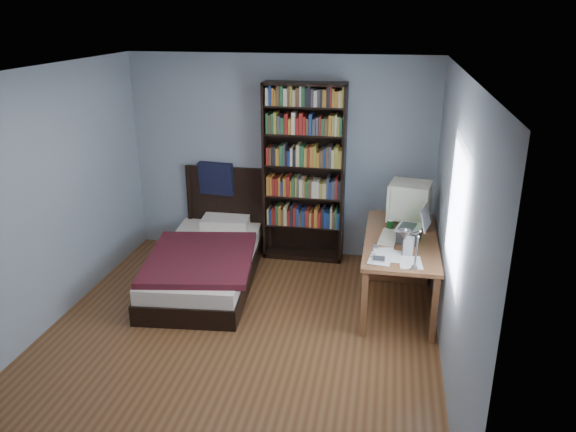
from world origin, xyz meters
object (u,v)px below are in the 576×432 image
object	(u,v)px
desk	(399,248)
bed	(208,258)
crt_monitor	(409,201)
desk_lamp	(407,239)
soda_can	(390,225)
laptop	(411,232)
speaker	(409,246)
keyboard	(389,237)
bookshelf	(304,174)

from	to	relation	value
desk	bed	distance (m)	2.21
crt_monitor	desk_lamp	bearing A→B (deg)	-92.06
soda_can	bed	bearing A→B (deg)	-178.51
desk_lamp	crt_monitor	bearing A→B (deg)	87.94
desk	soda_can	xyz separation A→B (m)	(-0.12, -0.26, 0.37)
laptop	desk_lamp	world-z (taller)	desk_lamp
speaker	crt_monitor	bearing A→B (deg)	101.66
desk	laptop	size ratio (longest dim) A/B	4.27
crt_monitor	soda_can	bearing A→B (deg)	-130.30
desk	keyboard	size ratio (longest dim) A/B	3.85
bookshelf	desk_lamp	bearing A→B (deg)	-59.51
laptop	speaker	distance (m)	0.34
desk	keyboard	distance (m)	0.61
desk	desk_lamp	world-z (taller)	desk_lamp
desk_lamp	speaker	distance (m)	0.75
bed	laptop	bearing A→B (deg)	-5.53
crt_monitor	bookshelf	size ratio (longest dim) A/B	0.23
keyboard	speaker	xyz separation A→B (m)	(0.19, -0.37, 0.07)
desk_lamp	bed	bearing A→B (deg)	150.92
crt_monitor	desk_lamp	distance (m)	1.50
crt_monitor	bed	xyz separation A→B (m)	(-2.24, -0.27, -0.75)
laptop	bed	world-z (taller)	bed
bookshelf	soda_can	bearing A→B (deg)	-35.45
desk	bed	bearing A→B (deg)	-171.74
soda_can	bed	size ratio (longest dim) A/B	0.05
soda_can	speaker	bearing A→B (deg)	-73.16
crt_monitor	laptop	bearing A→B (deg)	-86.97
soda_can	bed	xyz separation A→B (m)	(-2.06, -0.05, -0.53)
crt_monitor	keyboard	bearing A→B (deg)	-113.17
keyboard	bookshelf	bearing A→B (deg)	144.06
crt_monitor	desk	bearing A→B (deg)	145.27
bookshelf	bed	distance (m)	1.54
keyboard	soda_can	distance (m)	0.24
desk_lamp	bookshelf	distance (m)	2.36
keyboard	laptop	bearing A→B (deg)	-2.18
crt_monitor	bed	size ratio (longest dim) A/B	0.22
laptop	soda_can	bearing A→B (deg)	127.73
desk_lamp	speaker	size ratio (longest dim) A/B	3.01
laptop	keyboard	size ratio (longest dim) A/B	0.90
keyboard	bed	size ratio (longest dim) A/B	0.19
laptop	speaker	world-z (taller)	laptop
speaker	bed	xyz separation A→B (m)	(-2.24, 0.55, -0.57)
crt_monitor	keyboard	xyz separation A→B (m)	(-0.19, -0.45, -0.26)
crt_monitor	desk_lamp	world-z (taller)	desk_lamp
keyboard	bookshelf	world-z (taller)	bookshelf
bookshelf	bed	size ratio (longest dim) A/B	0.99
laptop	desk_lamp	size ratio (longest dim) A/B	0.72
desk	desk_lamp	distance (m)	1.71
desk_lamp	speaker	world-z (taller)	desk_lamp
crt_monitor	soda_can	world-z (taller)	crt_monitor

